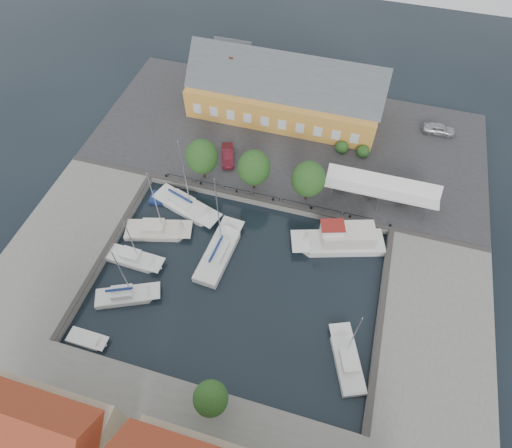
% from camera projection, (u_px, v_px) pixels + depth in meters
% --- Properties ---
extents(ground, '(140.00, 140.00, 0.00)m').
position_uv_depth(ground, '(242.00, 271.00, 50.51)').
color(ground, black).
rests_on(ground, ground).
extents(north_quay, '(56.00, 26.00, 1.00)m').
position_uv_depth(north_quay, '(288.00, 139.00, 63.19)').
color(north_quay, '#2D2D30').
rests_on(north_quay, ground).
extents(west_quay, '(12.00, 24.00, 1.00)m').
position_uv_depth(west_quay, '(67.00, 239.00, 52.59)').
color(west_quay, slate).
rests_on(west_quay, ground).
extents(east_quay, '(12.00, 24.00, 1.00)m').
position_uv_depth(east_quay, '(434.00, 334.00, 45.36)').
color(east_quay, slate).
rests_on(east_quay, ground).
extents(quay_edge_fittings, '(56.00, 24.72, 0.40)m').
position_uv_depth(quay_edge_fittings, '(253.00, 234.00, 52.35)').
color(quay_edge_fittings, '#383533').
rests_on(quay_edge_fittings, north_quay).
extents(warehouse, '(28.56, 14.00, 9.55)m').
position_uv_depth(warehouse, '(281.00, 92.00, 63.50)').
color(warehouse, gold).
rests_on(warehouse, north_quay).
extents(tent_canopy, '(14.00, 4.00, 2.83)m').
position_uv_depth(tent_canopy, '(382.00, 186.00, 53.49)').
color(tent_canopy, white).
rests_on(tent_canopy, north_quay).
extents(quay_trees, '(18.20, 4.20, 6.30)m').
position_uv_depth(quay_trees, '(254.00, 168.00, 53.73)').
color(quay_trees, black).
rests_on(quay_trees, north_quay).
extents(car_silver, '(4.69, 2.03, 1.57)m').
position_uv_depth(car_silver, '(439.00, 129.00, 62.60)').
color(car_silver, '#A9ADB1').
rests_on(car_silver, north_quay).
extents(car_red, '(3.10, 4.91, 1.53)m').
position_uv_depth(car_red, '(228.00, 155.00, 59.42)').
color(car_red, '#57141F').
rests_on(car_red, north_quay).
extents(center_sailboat, '(3.55, 9.91, 13.23)m').
position_uv_depth(center_sailboat, '(219.00, 253.00, 51.55)').
color(center_sailboat, white).
rests_on(center_sailboat, ground).
extents(trawler, '(11.72, 6.55, 5.00)m').
position_uv_depth(trawler, '(342.00, 241.00, 51.84)').
color(trawler, white).
rests_on(trawler, ground).
extents(east_boat_c, '(4.97, 7.77, 9.77)m').
position_uv_depth(east_boat_c, '(347.00, 361.00, 43.91)').
color(east_boat_c, white).
rests_on(east_boat_c, ground).
extents(west_boat_a, '(10.04, 5.63, 12.79)m').
position_uv_depth(west_boat_a, '(185.00, 206.00, 55.96)').
color(west_boat_a, white).
rests_on(west_boat_a, ground).
extents(west_boat_b, '(8.71, 4.88, 11.41)m').
position_uv_depth(west_boat_b, '(157.00, 231.00, 53.62)').
color(west_boat_b, silver).
rests_on(west_boat_b, ground).
extents(west_boat_c, '(7.06, 2.47, 9.62)m').
position_uv_depth(west_boat_c, '(135.00, 260.00, 51.13)').
color(west_boat_c, white).
rests_on(west_boat_c, ground).
extents(west_boat_d, '(7.48, 4.92, 9.95)m').
position_uv_depth(west_boat_d, '(127.00, 296.00, 48.26)').
color(west_boat_d, white).
rests_on(west_boat_d, ground).
extents(launch_sw, '(4.49, 1.73, 0.98)m').
position_uv_depth(launch_sw, '(88.00, 340.00, 45.42)').
color(launch_sw, white).
rests_on(launch_sw, ground).
extents(launch_nw, '(5.34, 2.76, 0.88)m').
position_uv_depth(launch_nw, '(168.00, 200.00, 56.86)').
color(launch_nw, navy).
rests_on(launch_nw, ground).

